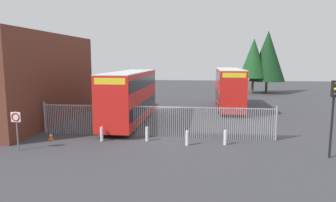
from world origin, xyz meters
name	(u,v)px	position (x,y,z in m)	size (l,w,h in m)	color
ground_plane	(173,116)	(0.00, 8.00, 0.00)	(100.00, 100.00, 0.00)	#3D3D42
depot_building_brick	(26,79)	(-12.30, 3.65, 3.78)	(6.27, 14.23, 7.55)	brown
palisade_fence	(155,120)	(-0.42, 0.00, 1.18)	(16.63, 0.14, 2.35)	gray
double_decker_bus_near_gate	(130,95)	(-3.24, 4.09, 2.42)	(2.54, 10.81, 4.42)	red
double_decker_bus_behind_fence_left	(229,87)	(5.66, 12.78, 2.42)	(2.54, 10.81, 4.42)	red
bollard_near_left	(102,134)	(-3.79, -1.58, 0.47)	(0.20, 0.20, 0.95)	silver
bollard_center_front	(147,134)	(-0.79, -1.19, 0.47)	(0.20, 0.20, 0.95)	silver
bollard_near_right	(187,138)	(1.95, -1.91, 0.47)	(0.20, 0.20, 0.95)	silver
bollard_far_right	(225,138)	(4.36, -1.48, 0.47)	(0.20, 0.20, 0.95)	silver
traffic_cone_by_gate	(51,136)	(-7.30, -1.76, 0.29)	(0.34, 0.34, 0.59)	orange
speed_limit_sign_post	(16,122)	(-8.06, -4.25, 1.78)	(0.60, 0.14, 2.40)	slate
traffic_light_kerbside	(333,105)	(9.95, -3.36, 2.99)	(0.28, 0.33, 4.30)	black
tree_tall_back	(268,56)	(12.91, 29.18, 5.95)	(5.57, 5.57, 9.93)	#4C3823
tree_short_side	(254,58)	(10.62, 28.41, 5.61)	(4.33, 4.33, 8.72)	#4C3823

